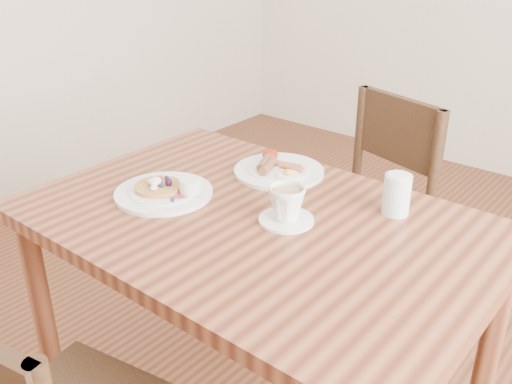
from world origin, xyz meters
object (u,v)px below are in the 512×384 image
chair_far (365,207)px  teacup_saucer (287,206)px  breakfast_plate (278,169)px  pancake_plate (166,191)px  water_glass (397,194)px  dining_table (256,250)px

chair_far → teacup_saucer: chair_far is taller
breakfast_plate → teacup_saucer: (0.20, -0.23, 0.03)m
pancake_plate → water_glass: bearing=29.5°
pancake_plate → teacup_saucer: bearing=14.6°
teacup_saucer → breakfast_plate: bearing=131.5°
chair_far → teacup_saucer: 0.73m
dining_table → chair_far: chair_far is taller
chair_far → breakfast_plate: size_ratio=3.26×
chair_far → breakfast_plate: (-0.08, -0.42, 0.27)m
pancake_plate → breakfast_plate: size_ratio=1.00×
water_glass → dining_table: bearing=-137.4°
breakfast_plate → chair_far: bearing=79.0°
dining_table → teacup_saucer: bearing=21.8°
chair_far → water_glass: (0.31, -0.44, 0.31)m
water_glass → pancake_plate: bearing=-150.5°
chair_far → pancake_plate: chair_far is taller
dining_table → pancake_plate: size_ratio=4.44×
dining_table → teacup_saucer: 0.16m
dining_table → teacup_saucer: size_ratio=8.57×
teacup_saucer → chair_far: bearing=100.4°
breakfast_plate → teacup_saucer: size_ratio=1.93×
chair_far → breakfast_plate: 0.51m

